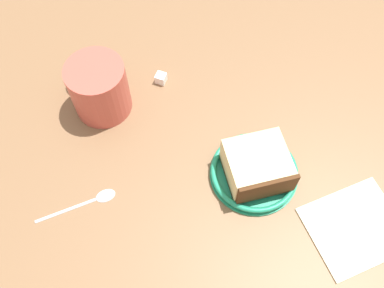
% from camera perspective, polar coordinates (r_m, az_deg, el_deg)
% --- Properties ---
extents(ground_plane, '(1.40, 1.40, 0.03)m').
position_cam_1_polar(ground_plane, '(0.71, 3.78, 1.34)').
color(ground_plane, brown).
extents(small_plate, '(0.14, 0.14, 0.02)m').
position_cam_1_polar(small_plate, '(0.66, 8.24, -3.76)').
color(small_plate, '#1E8C66').
rests_on(small_plate, ground_plane).
extents(cake_slice, '(0.10, 0.10, 0.05)m').
position_cam_1_polar(cake_slice, '(0.64, 8.62, -2.95)').
color(cake_slice, '#472814').
rests_on(cake_slice, small_plate).
extents(tea_mug, '(0.12, 0.09, 0.10)m').
position_cam_1_polar(tea_mug, '(0.70, -12.33, 7.32)').
color(tea_mug, '#BF4C3F').
rests_on(tea_mug, ground_plane).
extents(teaspoon, '(0.02, 0.12, 0.01)m').
position_cam_1_polar(teaspoon, '(0.66, -13.09, -7.21)').
color(teaspoon, silver).
rests_on(teaspoon, ground_plane).
extents(folded_napkin, '(0.12, 0.14, 0.01)m').
position_cam_1_polar(folded_napkin, '(0.67, 20.92, -10.26)').
color(folded_napkin, beige).
rests_on(folded_napkin, ground_plane).
extents(sugar_cube, '(0.02, 0.02, 0.02)m').
position_cam_1_polar(sugar_cube, '(0.75, -4.15, 8.72)').
color(sugar_cube, white).
rests_on(sugar_cube, ground_plane).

